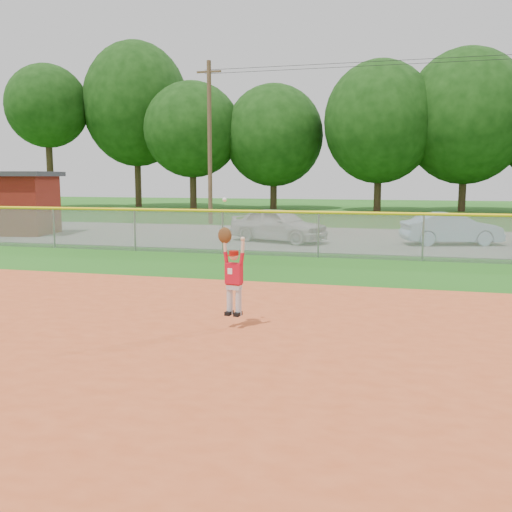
{
  "coord_description": "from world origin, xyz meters",
  "views": [
    {
      "loc": [
        2.81,
        -8.69,
        2.66
      ],
      "look_at": [
        -0.06,
        2.14,
        1.1
      ],
      "focal_mm": 40.0,
      "sensor_mm": 36.0,
      "label": 1
    }
  ],
  "objects_px": {
    "car_white_a": "(278,225)",
    "car_blue": "(451,229)",
    "utility_shed": "(13,203)",
    "ballplayer": "(233,272)"
  },
  "relations": [
    {
      "from": "car_white_a",
      "to": "car_blue",
      "type": "height_order",
      "value": "car_white_a"
    },
    {
      "from": "car_blue",
      "to": "utility_shed",
      "type": "distance_m",
      "value": 19.35
    },
    {
      "from": "car_white_a",
      "to": "ballplayer",
      "type": "relative_size",
      "value": 2.0
    },
    {
      "from": "car_white_a",
      "to": "car_blue",
      "type": "relative_size",
      "value": 1.09
    },
    {
      "from": "car_blue",
      "to": "car_white_a",
      "type": "bearing_deg",
      "value": 78.95
    },
    {
      "from": "car_blue",
      "to": "ballplayer",
      "type": "bearing_deg",
      "value": 144.6
    },
    {
      "from": "utility_shed",
      "to": "ballplayer",
      "type": "bearing_deg",
      "value": -42.1
    },
    {
      "from": "car_white_a",
      "to": "utility_shed",
      "type": "xyz_separation_m",
      "value": [
        -12.55,
        -0.04,
        0.75
      ]
    },
    {
      "from": "car_white_a",
      "to": "utility_shed",
      "type": "relative_size",
      "value": 0.94
    },
    {
      "from": "car_white_a",
      "to": "utility_shed",
      "type": "bearing_deg",
      "value": 110.95
    }
  ]
}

